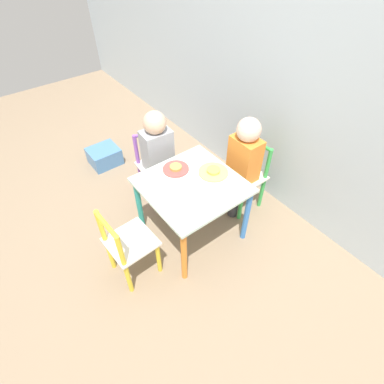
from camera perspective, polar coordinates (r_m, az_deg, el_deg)
The scene contains 11 objects.
ground_plane at distance 2.15m, azimuth 0.00°, elevation -7.51°, with size 6.00×6.00×0.00m, color #8C755B.
house_wall at distance 1.92m, azimuth 21.13°, elevation 30.23°, with size 6.00×0.06×2.60m.
kids_table at distance 1.86m, azimuth 0.00°, elevation -0.02°, with size 0.57×0.57×0.46m.
chair_purple at distance 2.26m, azimuth -6.77°, elevation 4.83°, with size 0.28×0.28×0.53m.
chair_green at distance 2.19m, azimuth 10.17°, elevation 2.89°, with size 0.26×0.26×0.53m.
chair_yellow at distance 1.79m, azimuth -12.11°, elevation -10.00°, with size 0.27×0.27×0.53m.
child_left at distance 2.11m, azimuth -6.37°, elevation 7.65°, with size 0.22×0.21×0.74m.
child_back at distance 2.04m, azimuth 9.59°, elevation 6.13°, with size 0.20×0.21×0.75m.
plate_left at distance 1.91m, azimuth -3.11°, elevation 4.51°, with size 0.17×0.17×0.03m.
plate_back at distance 1.89m, azimuth 4.08°, elevation 3.90°, with size 0.19×0.19×0.03m.
storage_bin at distance 2.77m, azimuth -16.34°, elevation 6.58°, with size 0.23×0.25×0.15m.
Camera 1 is at (1.05, -0.81, 1.70)m, focal length 28.00 mm.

